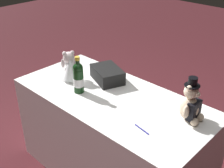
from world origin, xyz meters
name	(u,v)px	position (x,y,z in m)	size (l,w,h in m)	color
reception_table	(112,137)	(0.00, 0.00, 0.38)	(1.51, 0.72, 0.76)	white
teddy_bear_groom	(191,105)	(0.56, 0.13, 0.87)	(0.16, 0.17, 0.30)	beige
teddy_bear_bride	(70,68)	(-0.43, -0.03, 0.86)	(0.22, 0.20, 0.24)	white
champagne_bottle	(78,77)	(-0.22, -0.12, 0.88)	(0.08, 0.08, 0.28)	#123614
signing_pen	(141,129)	(0.40, -0.16, 0.76)	(0.13, 0.03, 0.01)	navy
gift_case_black	(107,74)	(-0.20, 0.15, 0.81)	(0.33, 0.28, 0.11)	black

